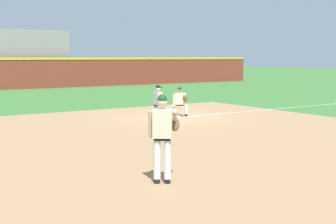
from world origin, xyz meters
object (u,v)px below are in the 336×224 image
first_base_bag (174,117)px  baserunner (158,101)px  first_baseman (180,100)px  baseball (164,139)px  pitcher (163,133)px

first_base_bag → baserunner: size_ratio=0.26×
first_baseman → first_base_bag: bearing=-148.0°
first_base_bag → baserunner: (-0.80, 0.05, 0.75)m
first_base_bag → first_baseman: 0.92m
baseball → baserunner: (2.51, 4.31, 0.76)m
first_baseman → baseball: bearing=-129.9°
pitcher → first_baseman: bearing=53.2°
first_base_bag → pitcher: 10.51m
first_base_bag → pitcher: (-6.09, -8.51, 1.01)m
baseball → pitcher: bearing=-123.1°
first_baseman → baserunner: (-1.32, -0.28, 0.06)m
first_base_bag → baserunner: bearing=176.7°
first_baseman → baserunner: bearing=-168.0°
baseball → first_base_bag: bearing=52.1°
first_baseman → baserunner: 1.35m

